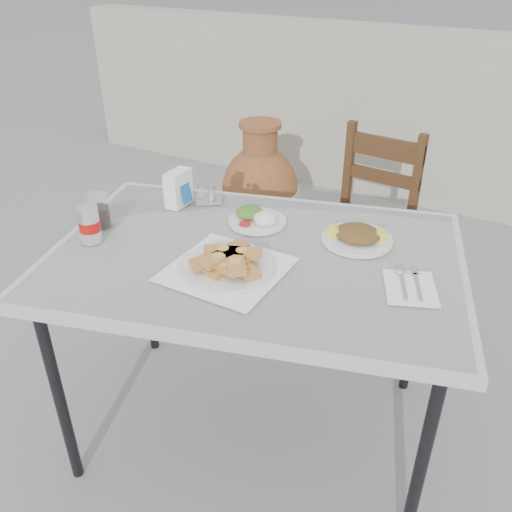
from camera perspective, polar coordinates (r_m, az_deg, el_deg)
The scene contains 13 objects.
ground at distance 2.31m, azimuth 2.10°, elevation -17.73°, with size 80.00×80.00×0.00m, color slate.
cafe_table at distance 1.82m, azimuth -0.12°, elevation -1.15°, with size 1.55×1.24×0.83m.
pide_plate at distance 1.69m, azimuth -3.10°, elevation -0.52°, with size 0.35×0.35×0.07m.
salad_rice_plate at distance 1.97m, azimuth 0.08°, elevation 4.07°, with size 0.21×0.21×0.05m.
salad_chopped_plate at distance 1.88m, azimuth 10.61°, elevation 2.11°, with size 0.24×0.24×0.05m.
soda_can at distance 1.91m, azimuth -17.14°, elevation 3.23°, with size 0.07×0.07×0.13m.
cola_glass at distance 2.02m, azimuth -16.19°, elevation 4.43°, with size 0.08×0.08×0.12m.
napkin_holder at distance 2.11m, azimuth -8.17°, elevation 7.08°, with size 0.07×0.12×0.14m.
condiment_caddy at distance 2.14m, azimuth -5.01°, elevation 6.36°, with size 0.13×0.12×0.07m.
cutlery_napkin at distance 1.69m, azimuth 15.81°, elevation -2.88°, with size 0.21×0.23×0.01m.
chair at distance 2.76m, azimuth 11.41°, elevation 3.31°, with size 0.46×0.46×0.94m.
terracotta_urn at distance 3.29m, azimuth 0.42°, elevation 6.55°, with size 0.47×0.47×0.82m.
back_wall at distance 4.10m, azimuth 18.62°, elevation 13.20°, with size 6.00×0.25×1.20m, color #A29887.
Camera 1 is at (0.66, -1.38, 1.73)m, focal length 38.00 mm.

